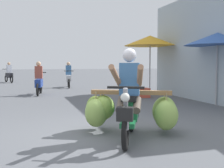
{
  "coord_description": "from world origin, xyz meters",
  "views": [
    {
      "loc": [
        -1.26,
        -4.96,
        1.32
      ],
      "look_at": [
        0.4,
        0.53,
        0.9
      ],
      "focal_mm": 45.15,
      "sensor_mm": 36.0,
      "label": 1
    }
  ],
  "objects_px": {
    "motorbike_main_loaded": "(127,108)",
    "produce_crate": "(142,93)",
    "market_umbrella_near_shop": "(150,41)",
    "motorbike_distant_ahead_left": "(69,77)",
    "market_umbrella_further_along": "(217,39)",
    "motorbike_distant_ahead_right": "(39,81)",
    "motorbike_distant_far_ahead": "(9,74)"
  },
  "relations": [
    {
      "from": "market_umbrella_near_shop",
      "to": "motorbike_main_loaded",
      "type": "bearing_deg",
      "value": -117.94
    },
    {
      "from": "market_umbrella_further_along",
      "to": "produce_crate",
      "type": "xyz_separation_m",
      "value": [
        -1.45,
        2.56,
        -1.9
      ]
    },
    {
      "from": "motorbike_main_loaded",
      "to": "produce_crate",
      "type": "xyz_separation_m",
      "value": [
        2.49,
        5.2,
        -0.32
      ]
    },
    {
      "from": "motorbike_main_loaded",
      "to": "motorbike_distant_ahead_left",
      "type": "xyz_separation_m",
      "value": [
        0.42,
        10.58,
        0.07
      ]
    },
    {
      "from": "produce_crate",
      "to": "market_umbrella_near_shop",
      "type": "bearing_deg",
      "value": 50.59
    },
    {
      "from": "motorbike_distant_far_ahead",
      "to": "produce_crate",
      "type": "distance_m",
      "value": 11.85
    },
    {
      "from": "motorbike_main_loaded",
      "to": "market_umbrella_further_along",
      "type": "relative_size",
      "value": 0.85
    },
    {
      "from": "market_umbrella_near_shop",
      "to": "motorbike_distant_ahead_left",
      "type": "bearing_deg",
      "value": 122.14
    },
    {
      "from": "motorbike_distant_far_ahead",
      "to": "market_umbrella_near_shop",
      "type": "relative_size",
      "value": 0.62
    },
    {
      "from": "motorbike_distant_far_ahead",
      "to": "market_umbrella_further_along",
      "type": "bearing_deg",
      "value": -62.22
    },
    {
      "from": "motorbike_main_loaded",
      "to": "motorbike_distant_ahead_right",
      "type": "xyz_separation_m",
      "value": [
        -1.29,
        7.25,
        0.07
      ]
    },
    {
      "from": "motorbike_main_loaded",
      "to": "produce_crate",
      "type": "distance_m",
      "value": 5.78
    },
    {
      "from": "market_umbrella_further_along",
      "to": "produce_crate",
      "type": "bearing_deg",
      "value": 119.57
    },
    {
      "from": "produce_crate",
      "to": "motorbike_distant_ahead_left",
      "type": "bearing_deg",
      "value": 111.06
    },
    {
      "from": "motorbike_distant_ahead_left",
      "to": "market_umbrella_near_shop",
      "type": "bearing_deg",
      "value": -57.86
    },
    {
      "from": "motorbike_distant_ahead_left",
      "to": "market_umbrella_further_along",
      "type": "height_order",
      "value": "market_umbrella_further_along"
    },
    {
      "from": "market_umbrella_near_shop",
      "to": "produce_crate",
      "type": "distance_m",
      "value": 2.39
    },
    {
      "from": "motorbike_distant_far_ahead",
      "to": "produce_crate",
      "type": "relative_size",
      "value": 2.74
    },
    {
      "from": "motorbike_main_loaded",
      "to": "motorbike_distant_far_ahead",
      "type": "bearing_deg",
      "value": 100.6
    },
    {
      "from": "motorbike_main_loaded",
      "to": "produce_crate",
      "type": "relative_size",
      "value": 3.46
    },
    {
      "from": "motorbike_main_loaded",
      "to": "motorbike_distant_far_ahead",
      "type": "xyz_separation_m",
      "value": [
        -2.94,
        15.72,
        0.07
      ]
    },
    {
      "from": "motorbike_main_loaded",
      "to": "market_umbrella_further_along",
      "type": "xyz_separation_m",
      "value": [
        3.95,
        2.64,
        1.58
      ]
    },
    {
      "from": "motorbike_distant_ahead_left",
      "to": "produce_crate",
      "type": "xyz_separation_m",
      "value": [
        2.07,
        -5.38,
        -0.39
      ]
    },
    {
      "from": "motorbike_distant_ahead_left",
      "to": "market_umbrella_further_along",
      "type": "distance_m",
      "value": 8.81
    },
    {
      "from": "motorbike_distant_ahead_left",
      "to": "motorbike_distant_far_ahead",
      "type": "relative_size",
      "value": 1.05
    },
    {
      "from": "market_umbrella_near_shop",
      "to": "market_umbrella_further_along",
      "type": "bearing_deg",
      "value": -78.42
    },
    {
      "from": "market_umbrella_further_along",
      "to": "motorbike_main_loaded",
      "type": "bearing_deg",
      "value": -146.17
    },
    {
      "from": "motorbike_main_loaded",
      "to": "market_umbrella_further_along",
      "type": "bearing_deg",
      "value": 33.83
    },
    {
      "from": "motorbike_distant_ahead_right",
      "to": "motorbike_main_loaded",
      "type": "bearing_deg",
      "value": -79.93
    },
    {
      "from": "market_umbrella_near_shop",
      "to": "market_umbrella_further_along",
      "type": "relative_size",
      "value": 1.09
    },
    {
      "from": "market_umbrella_near_shop",
      "to": "market_umbrella_further_along",
      "type": "distance_m",
      "value": 3.54
    },
    {
      "from": "motorbike_distant_ahead_right",
      "to": "market_umbrella_near_shop",
      "type": "height_order",
      "value": "market_umbrella_near_shop"
    }
  ]
}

